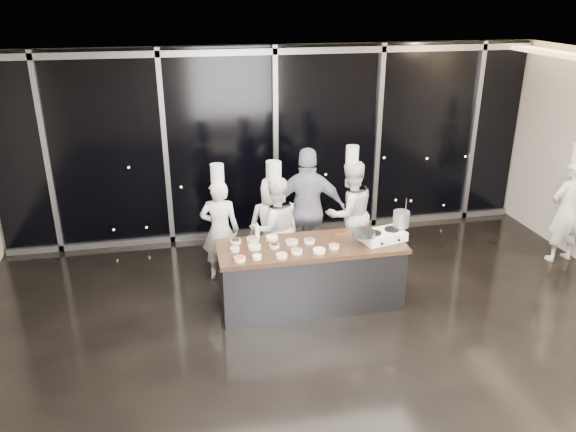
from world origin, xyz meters
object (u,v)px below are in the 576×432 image
object	(u,v)px
chef_far_left	(220,229)
chef_side	(567,209)
frying_pan	(363,233)
demo_counter	(311,275)
stock_pot	(401,219)
guest	(308,210)
stove	(383,236)
chef_left	(273,225)
chef_center	(275,228)
chef_right	(350,213)

from	to	relation	value
chef_far_left	chef_side	xyz separation A→B (m)	(5.30, -0.48, 0.06)
frying_pan	demo_counter	bearing A→B (deg)	154.66
stock_pot	chef_far_left	size ratio (longest dim) A/B	0.12
guest	chef_side	bearing A→B (deg)	-175.43
demo_counter	guest	xyz separation A→B (m)	(0.23, 1.09, 0.50)
stove	chef_left	distance (m)	1.70
chef_left	chef_center	distance (m)	0.15
stove	chef_far_left	size ratio (longest dim) A/B	0.36
chef_center	chef_right	size ratio (longest dim) A/B	0.94
demo_counter	frying_pan	bearing A→B (deg)	-12.05
stock_pot	chef_left	world-z (taller)	chef_left
stock_pot	chef_center	size ratio (longest dim) A/B	0.12
demo_counter	chef_left	world-z (taller)	chef_left
stove	guest	bearing A→B (deg)	109.26
demo_counter	chef_center	xyz separation A→B (m)	(-0.31, 0.90, 0.34)
demo_counter	stock_pot	world-z (taller)	stock_pot
chef_right	stock_pot	bearing A→B (deg)	94.56
chef_center	stock_pot	bearing A→B (deg)	141.78
stock_pot	chef_right	distance (m)	1.19
frying_pan	guest	bearing A→B (deg)	95.74
frying_pan	chef_far_left	bearing A→B (deg)	133.32
guest	chef_side	world-z (taller)	guest
frying_pan	stock_pot	xyz separation A→B (m)	(0.59, 0.16, 0.08)
demo_counter	chef_center	size ratio (longest dim) A/B	1.38
chef_far_left	chef_right	xyz separation A→B (m)	(1.99, 0.10, 0.05)
guest	demo_counter	bearing A→B (deg)	90.75
frying_pan	chef_left	bearing A→B (deg)	115.71
chef_right	chef_side	distance (m)	3.36
stock_pot	chef_side	distance (m)	3.01
stove	chef_center	world-z (taller)	chef_center
chef_left	chef_center	xyz separation A→B (m)	(0.00, -0.15, 0.02)
chef_center	chef_right	xyz separation A→B (m)	(1.20, 0.22, 0.05)
chef_far_left	chef_side	distance (m)	5.32
chef_left	chef_side	xyz separation A→B (m)	(4.51, -0.52, 0.08)
chef_far_left	chef_center	world-z (taller)	chef_center
guest	chef_side	distance (m)	4.01
guest	chef_right	size ratio (longest dim) A/B	1.00
chef_left	guest	size ratio (longest dim) A/B	0.92
chef_right	chef_side	world-z (taller)	same
chef_right	guest	bearing A→B (deg)	-11.67
stock_pot	chef_right	world-z (taller)	chef_right
chef_center	guest	distance (m)	0.60
chef_right	stove	bearing A→B (deg)	80.12
chef_left	chef_center	world-z (taller)	chef_center
chef_right	chef_side	xyz separation A→B (m)	(3.31, -0.58, 0.01)
demo_counter	chef_side	bearing A→B (deg)	7.30
frying_pan	guest	xyz separation A→B (m)	(-0.43, 1.23, -0.12)
frying_pan	chef_side	world-z (taller)	chef_side
chef_left	chef_far_left	bearing A→B (deg)	17.27
guest	chef_right	xyz separation A→B (m)	(0.66, 0.02, -0.11)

